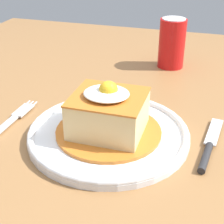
{
  "coord_description": "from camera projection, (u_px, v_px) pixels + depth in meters",
  "views": [
    {
      "loc": [
        0.1,
        -0.64,
        1.07
      ],
      "look_at": [
        -0.05,
        -0.14,
        0.79
      ],
      "focal_mm": 54.95,
      "sensor_mm": 36.0,
      "label": 1
    }
  ],
  "objects": [
    {
      "name": "dining_table",
      "position": [
        153.0,
        137.0,
        0.76
      ],
      "size": [
        1.34,
        1.09,
        0.75
      ],
      "color": "olive",
      "rests_on": "ground_plane"
    },
    {
      "name": "soda_can",
      "position": [
        173.0,
        43.0,
        0.86
      ],
      "size": [
        0.07,
        0.07,
        0.12
      ],
      "color": "red",
      "rests_on": "dining_table"
    },
    {
      "name": "fork",
      "position": [
        11.0,
        121.0,
        0.63
      ],
      "size": [
        0.02,
        0.14,
        0.01
      ],
      "color": "silver",
      "rests_on": "dining_table"
    },
    {
      "name": "sandwich_meal",
      "position": [
        108.0,
        115.0,
        0.57
      ],
      "size": [
        0.18,
        0.18,
        0.1
      ],
      "color": "#C66B23",
      "rests_on": "main_plate"
    },
    {
      "name": "knife",
      "position": [
        208.0,
        149.0,
        0.55
      ],
      "size": [
        0.03,
        0.17,
        0.01
      ],
      "color": "#262628",
      "rests_on": "dining_table"
    },
    {
      "name": "main_plate",
      "position": [
        109.0,
        133.0,
        0.59
      ],
      "size": [
        0.28,
        0.28,
        0.02
      ],
      "color": "white",
      "rests_on": "dining_table"
    }
  ]
}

